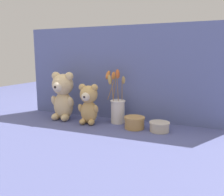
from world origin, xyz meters
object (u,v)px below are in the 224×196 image
at_px(flower_vase, 117,106).
at_px(teddy_bear_medium, 88,103).
at_px(teddy_bear_large, 63,95).
at_px(decorative_tin_short, 135,122).
at_px(decorative_tin_tall, 159,127).

bearing_deg(flower_vase, teddy_bear_medium, -151.79).
bearing_deg(teddy_bear_large, decorative_tin_short, -1.89).
bearing_deg(decorative_tin_short, teddy_bear_medium, -177.43).
height_order(decorative_tin_tall, decorative_tin_short, decorative_tin_short).
relative_size(teddy_bear_large, decorative_tin_tall, 2.76).
xyz_separation_m(flower_vase, decorative_tin_tall, (0.27, -0.08, -0.07)).
relative_size(teddy_bear_large, decorative_tin_short, 2.63).
xyz_separation_m(decorative_tin_tall, decorative_tin_short, (-0.14, 0.01, 0.01)).
xyz_separation_m(teddy_bear_large, decorative_tin_short, (0.47, -0.02, -0.12)).
xyz_separation_m(teddy_bear_medium, decorative_tin_tall, (0.42, 0.00, -0.10)).
relative_size(decorative_tin_tall, decorative_tin_short, 0.95).
xyz_separation_m(teddy_bear_large, decorative_tin_tall, (0.61, -0.02, -0.13)).
relative_size(teddy_bear_medium, flower_vase, 0.73).
bearing_deg(flower_vase, decorative_tin_tall, -16.10).
xyz_separation_m(teddy_bear_medium, decorative_tin_short, (0.28, 0.01, -0.09)).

